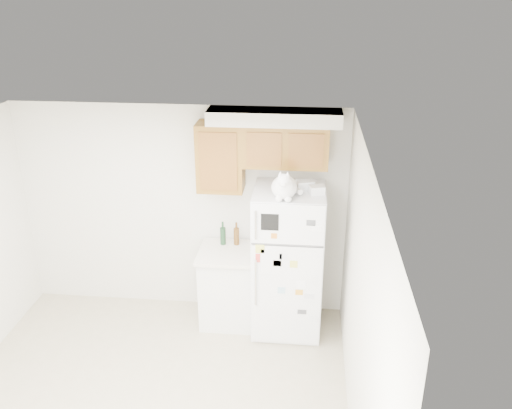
# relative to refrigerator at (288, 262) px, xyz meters

# --- Properties ---
(room_shell) EXTENTS (3.84, 4.04, 2.52)m
(room_shell) POSITION_rel_refrigerator_xyz_m (-1.14, -1.36, 0.82)
(room_shell) COLOR beige
(room_shell) RESTS_ON ground_plane
(refrigerator) EXTENTS (0.76, 0.78, 1.70)m
(refrigerator) POSITION_rel_refrigerator_xyz_m (0.00, 0.00, 0.00)
(refrigerator) COLOR white
(refrigerator) RESTS_ON ground_plane
(base_counter) EXTENTS (0.64, 0.64, 0.92)m
(base_counter) POSITION_rel_refrigerator_xyz_m (-0.69, 0.07, -0.39)
(base_counter) COLOR white
(base_counter) RESTS_ON ground_plane
(cat) EXTENTS (0.32, 0.47, 0.33)m
(cat) POSITION_rel_refrigerator_xyz_m (-0.05, -0.21, 0.97)
(cat) COLOR white
(cat) RESTS_ON refrigerator
(storage_box_back) EXTENTS (0.21, 0.17, 0.10)m
(storage_box_back) POSITION_rel_refrigerator_xyz_m (0.16, 0.04, 0.90)
(storage_box_back) COLOR white
(storage_box_back) RESTS_ON refrigerator
(storage_box_front) EXTENTS (0.17, 0.15, 0.09)m
(storage_box_front) POSITION_rel_refrigerator_xyz_m (0.28, -0.08, 0.89)
(storage_box_front) COLOR white
(storage_box_front) RESTS_ON refrigerator
(bottle_green) EXTENTS (0.06, 0.06, 0.28)m
(bottle_green) POSITION_rel_refrigerator_xyz_m (-0.76, 0.23, 0.21)
(bottle_green) COLOR #19381E
(bottle_green) RESTS_ON base_counter
(bottle_amber) EXTENTS (0.06, 0.06, 0.28)m
(bottle_amber) POSITION_rel_refrigerator_xyz_m (-0.60, 0.23, 0.21)
(bottle_amber) COLOR #593814
(bottle_amber) RESTS_ON base_counter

